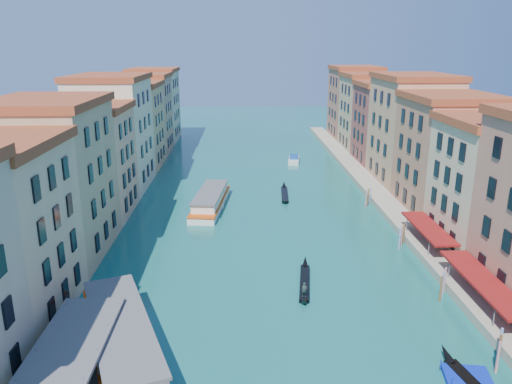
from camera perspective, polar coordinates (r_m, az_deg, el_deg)
left_bank_palazzos at (r=90.95m, az=-16.93°, el=5.38°), size 12.80×128.40×21.00m
right_bank_palazzos at (r=94.02m, az=18.43°, el=5.61°), size 12.80×128.40×21.00m
quay at (r=93.65m, az=13.33°, el=0.16°), size 4.00×140.00×1.00m
restaurant_awnings at (r=56.06m, az=24.84°, el=-9.50°), size 3.20×44.55×3.12m
vaporetto_stop at (r=43.82m, az=-20.57°, el=-18.94°), size 5.40×16.40×3.65m
mooring_poles_right at (r=60.26m, az=19.56°, el=-8.84°), size 1.44×54.24×3.20m
mooring_poles_left at (r=44.73m, az=-23.75°, el=-18.76°), size 0.24×8.24×3.20m
vaporetto_near at (r=46.65m, az=-15.05°, el=-16.01°), size 12.37×22.24×3.26m
vaporetto_far at (r=83.65m, az=-5.23°, el=-0.89°), size 6.19×18.70×2.73m
gondola_fore at (r=57.54m, az=5.58°, el=-10.14°), size 2.46×11.42×2.28m
gondola_far at (r=90.02m, az=3.28°, el=-0.17°), size 1.72×12.16×1.72m
motorboat_mid at (r=80.48m, az=-5.33°, el=-2.06°), size 4.51×7.87×1.56m
motorboat_far at (r=115.96m, az=4.35°, el=3.72°), size 3.31×7.62×1.53m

